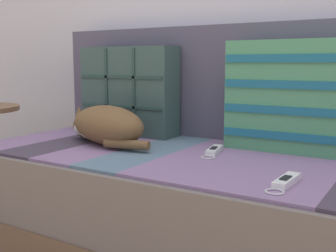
# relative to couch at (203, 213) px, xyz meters

# --- Properties ---
(couch) EXTENTS (1.80, 0.83, 0.44)m
(couch) POSITION_rel_couch_xyz_m (0.00, 0.00, 0.00)
(couch) COLOR brown
(couch) RESTS_ON ground_plane
(sofa_backrest) EXTENTS (1.77, 0.14, 0.47)m
(sofa_backrest) POSITION_rel_couch_xyz_m (0.00, 0.34, 0.46)
(sofa_backrest) COLOR #514C60
(sofa_backrest) RESTS_ON couch
(throw_pillow_quilted) EXTENTS (0.45, 0.14, 0.39)m
(throw_pillow_quilted) POSITION_rel_couch_xyz_m (-0.48, 0.20, 0.42)
(throw_pillow_quilted) COLOR #38514C
(throw_pillow_quilted) RESTS_ON couch
(throw_pillow_striped) EXTENTS (0.44, 0.14, 0.40)m
(throw_pillow_striped) POSITION_rel_couch_xyz_m (0.24, 0.20, 0.42)
(throw_pillow_striped) COLOR #4C9366
(throw_pillow_striped) RESTS_ON couch
(sleeping_cat) EXTENTS (0.45, 0.30, 0.15)m
(sleeping_cat) POSITION_rel_couch_xyz_m (-0.42, -0.04, 0.30)
(sleeping_cat) COLOR brown
(sleeping_cat) RESTS_ON couch
(game_remote_near) EXTENTS (0.08, 0.19, 0.02)m
(game_remote_near) POSITION_rel_couch_xyz_m (0.03, 0.02, 0.23)
(game_remote_near) COLOR white
(game_remote_near) RESTS_ON couch
(game_remote_far) EXTENTS (0.05, 0.19, 0.02)m
(game_remote_far) POSITION_rel_couch_xyz_m (0.36, -0.24, 0.23)
(game_remote_far) COLOR white
(game_remote_far) RESTS_ON couch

